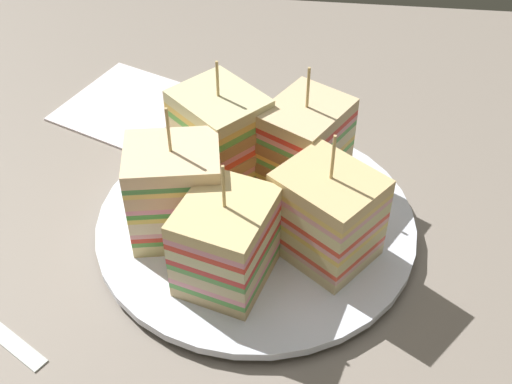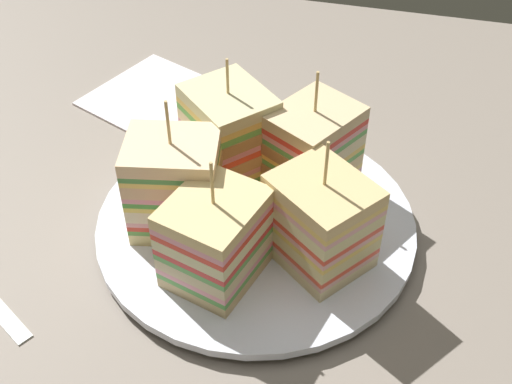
{
  "view_description": "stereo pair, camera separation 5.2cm",
  "coord_description": "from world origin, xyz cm",
  "px_view_note": "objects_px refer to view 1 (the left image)",
  "views": [
    {
      "loc": [
        4.37,
        -37.97,
        39.38
      ],
      "look_at": [
        0.0,
        0.0,
        4.36
      ],
      "focal_mm": 45.68,
      "sensor_mm": 36.0,
      "label": 1
    },
    {
      "loc": [
        9.46,
        -37.03,
        39.38
      ],
      "look_at": [
        0.0,
        0.0,
        4.36
      ],
      "focal_mm": 45.68,
      "sensor_mm": 36.0,
      "label": 2
    }
  ],
  "objects_px": {
    "sandwich_wedge_3": "(326,215)",
    "napkin": "(127,104)",
    "plate": "(256,223)",
    "chip_pile": "(265,218)",
    "sandwich_wedge_1": "(176,192)",
    "sandwich_wedge_2": "(226,241)",
    "sandwich_wedge_4": "(304,146)",
    "sandwich_wedge_0": "(221,138)"
  },
  "relations": [
    {
      "from": "plate",
      "to": "chip_pile",
      "type": "height_order",
      "value": "chip_pile"
    },
    {
      "from": "sandwich_wedge_1",
      "to": "sandwich_wedge_4",
      "type": "relative_size",
      "value": 1.05
    },
    {
      "from": "sandwich_wedge_0",
      "to": "sandwich_wedge_2",
      "type": "height_order",
      "value": "sandwich_wedge_0"
    },
    {
      "from": "sandwich_wedge_1",
      "to": "sandwich_wedge_2",
      "type": "distance_m",
      "value": 0.06
    },
    {
      "from": "sandwich_wedge_2",
      "to": "chip_pile",
      "type": "relative_size",
      "value": 1.4
    },
    {
      "from": "sandwich_wedge_4",
      "to": "sandwich_wedge_0",
      "type": "bearing_deg",
      "value": -59.05
    },
    {
      "from": "plate",
      "to": "sandwich_wedge_3",
      "type": "height_order",
      "value": "sandwich_wedge_3"
    },
    {
      "from": "sandwich_wedge_0",
      "to": "sandwich_wedge_1",
      "type": "relative_size",
      "value": 0.97
    },
    {
      "from": "napkin",
      "to": "sandwich_wedge_0",
      "type": "bearing_deg",
      "value": -43.55
    },
    {
      "from": "napkin",
      "to": "sandwich_wedge_2",
      "type": "bearing_deg",
      "value": -58.12
    },
    {
      "from": "sandwich_wedge_3",
      "to": "sandwich_wedge_1",
      "type": "bearing_deg",
      "value": 33.68
    },
    {
      "from": "plate",
      "to": "sandwich_wedge_4",
      "type": "xyz_separation_m",
      "value": [
        0.03,
        0.05,
        0.04
      ]
    },
    {
      "from": "chip_pile",
      "to": "plate",
      "type": "bearing_deg",
      "value": 151.42
    },
    {
      "from": "chip_pile",
      "to": "sandwich_wedge_4",
      "type": "bearing_deg",
      "value": 64.53
    },
    {
      "from": "sandwich_wedge_2",
      "to": "sandwich_wedge_3",
      "type": "bearing_deg",
      "value": -48.6
    },
    {
      "from": "plate",
      "to": "sandwich_wedge_0",
      "type": "bearing_deg",
      "value": 125.09
    },
    {
      "from": "plate",
      "to": "napkin",
      "type": "relative_size",
      "value": 2.14
    },
    {
      "from": "sandwich_wedge_2",
      "to": "sandwich_wedge_0",
      "type": "bearing_deg",
      "value": 27.08
    },
    {
      "from": "sandwich_wedge_3",
      "to": "chip_pile",
      "type": "relative_size",
      "value": 1.47
    },
    {
      "from": "sandwich_wedge_0",
      "to": "sandwich_wedge_3",
      "type": "distance_m",
      "value": 0.12
    },
    {
      "from": "plate",
      "to": "sandwich_wedge_0",
      "type": "distance_m",
      "value": 0.08
    },
    {
      "from": "sandwich_wedge_3",
      "to": "napkin",
      "type": "height_order",
      "value": "sandwich_wedge_3"
    },
    {
      "from": "chip_pile",
      "to": "napkin",
      "type": "bearing_deg",
      "value": 133.96
    },
    {
      "from": "chip_pile",
      "to": "sandwich_wedge_0",
      "type": "bearing_deg",
      "value": 128.23
    },
    {
      "from": "plate",
      "to": "sandwich_wedge_4",
      "type": "distance_m",
      "value": 0.08
    },
    {
      "from": "sandwich_wedge_2",
      "to": "sandwich_wedge_3",
      "type": "xyz_separation_m",
      "value": [
        0.07,
        0.03,
        0.0
      ]
    },
    {
      "from": "napkin",
      "to": "sandwich_wedge_4",
      "type": "bearing_deg",
      "value": -30.54
    },
    {
      "from": "plate",
      "to": "sandwich_wedge_2",
      "type": "distance_m",
      "value": 0.08
    },
    {
      "from": "sandwich_wedge_1",
      "to": "napkin",
      "type": "xyz_separation_m",
      "value": [
        -0.09,
        0.18,
        -0.05
      ]
    },
    {
      "from": "sandwich_wedge_2",
      "to": "sandwich_wedge_4",
      "type": "bearing_deg",
      "value": -7.21
    },
    {
      "from": "sandwich_wedge_4",
      "to": "chip_pile",
      "type": "bearing_deg",
      "value": 4.71
    },
    {
      "from": "sandwich_wedge_1",
      "to": "napkin",
      "type": "bearing_deg",
      "value": 106.32
    },
    {
      "from": "sandwich_wedge_2",
      "to": "sandwich_wedge_3",
      "type": "relative_size",
      "value": 0.95
    },
    {
      "from": "sandwich_wedge_1",
      "to": "chip_pile",
      "type": "bearing_deg",
      "value": 1.57
    },
    {
      "from": "sandwich_wedge_1",
      "to": "sandwich_wedge_0",
      "type": "bearing_deg",
      "value": 60.49
    },
    {
      "from": "sandwich_wedge_2",
      "to": "napkin",
      "type": "distance_m",
      "value": 0.27
    },
    {
      "from": "sandwich_wedge_1",
      "to": "napkin",
      "type": "distance_m",
      "value": 0.21
    },
    {
      "from": "sandwich_wedge_3",
      "to": "napkin",
      "type": "relative_size",
      "value": 0.92
    },
    {
      "from": "chip_pile",
      "to": "napkin",
      "type": "relative_size",
      "value": 0.63
    },
    {
      "from": "plate",
      "to": "sandwich_wedge_1",
      "type": "relative_size",
      "value": 2.2
    },
    {
      "from": "sandwich_wedge_0",
      "to": "sandwich_wedge_4",
      "type": "xyz_separation_m",
      "value": [
        0.07,
        0.0,
        -0.0
      ]
    },
    {
      "from": "plate",
      "to": "napkin",
      "type": "height_order",
      "value": "plate"
    }
  ]
}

